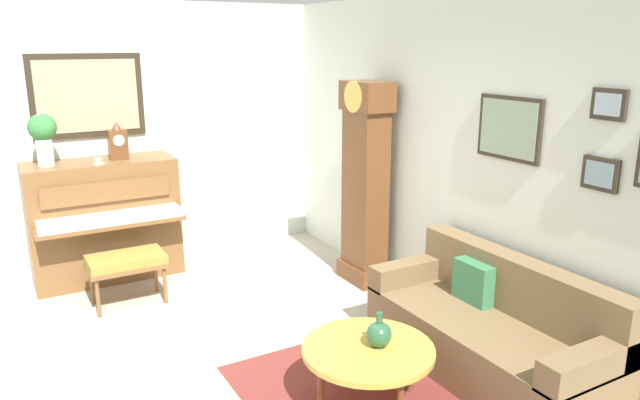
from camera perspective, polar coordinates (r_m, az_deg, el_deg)
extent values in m
cube|color=#B2A899|center=(4.77, -12.24, -16.17)|extent=(6.40, 6.00, 0.10)
cube|color=silver|center=(6.71, -19.77, 5.60)|extent=(0.10, 4.90, 2.80)
cube|color=#33281E|center=(6.57, -21.32, 9.25)|extent=(0.03, 1.10, 0.84)
cube|color=tan|center=(6.55, -21.29, 9.24)|extent=(0.01, 0.98, 0.72)
cube|color=silver|center=(5.38, 11.99, 4.05)|extent=(5.30, 0.10, 2.80)
cube|color=#33281E|center=(4.75, 17.63, 6.55)|extent=(0.60, 0.03, 0.48)
cube|color=gray|center=(4.74, 17.50, 6.54)|extent=(0.54, 0.01, 0.42)
cube|color=#33281E|center=(4.29, 25.21, 2.27)|extent=(0.26, 0.03, 0.22)
cube|color=#7A93A3|center=(4.28, 25.08, 2.25)|extent=(0.20, 0.01, 0.16)
cube|color=#33281E|center=(4.23, 25.89, 8.22)|extent=(0.24, 0.03, 0.20)
cube|color=#9EB2C1|center=(4.21, 25.76, 8.22)|extent=(0.18, 0.01, 0.14)
cube|color=brown|center=(6.51, -19.91, -1.77)|extent=(0.60, 1.44, 1.23)
cube|color=brown|center=(6.09, -19.23, -2.21)|extent=(0.28, 1.38, 0.04)
cube|color=white|center=(6.07, -19.28, -1.66)|extent=(0.26, 1.32, 0.08)
cube|color=brown|center=(6.11, -19.67, 0.75)|extent=(0.03, 1.20, 0.20)
cube|color=brown|center=(5.83, -17.99, -5.95)|extent=(0.42, 0.70, 0.04)
cube|color=olive|center=(5.81, -18.04, -5.40)|extent=(0.40, 0.68, 0.08)
cylinder|color=brown|center=(5.71, -20.45, -8.78)|extent=(0.04, 0.04, 0.36)
cylinder|color=brown|center=(5.82, -14.59, -7.86)|extent=(0.04, 0.04, 0.36)
cylinder|color=brown|center=(6.01, -20.98, -7.66)|extent=(0.04, 0.04, 0.36)
cylinder|color=brown|center=(6.11, -15.40, -6.81)|extent=(0.04, 0.04, 0.36)
cube|color=brown|center=(6.20, 4.18, -6.83)|extent=(0.52, 0.34, 0.18)
cube|color=brown|center=(5.95, 4.32, 0.34)|extent=(0.44, 0.28, 1.78)
cube|color=brown|center=(5.79, 4.51, 9.87)|extent=(0.52, 0.32, 0.28)
cylinder|color=gold|center=(5.70, 3.20, 9.82)|extent=(0.30, 0.02, 0.30)
cylinder|color=gold|center=(5.91, 3.93, 0.84)|extent=(0.03, 0.03, 0.70)
cube|color=brown|center=(4.69, 15.44, -13.32)|extent=(1.90, 0.80, 0.42)
cube|color=brown|center=(4.72, 18.40, -7.86)|extent=(1.90, 0.20, 0.44)
cube|color=brown|center=(5.14, 8.88, -6.78)|extent=(0.18, 0.80, 0.20)
cube|color=brown|center=(4.08, 24.50, -14.08)|extent=(0.18, 0.80, 0.20)
cube|color=#38754C|center=(4.81, 14.41, -7.61)|extent=(0.34, 0.12, 0.32)
cylinder|color=gold|center=(4.06, 4.62, -14.07)|extent=(0.88, 0.88, 0.04)
torus|color=brown|center=(4.06, 4.62, -14.07)|extent=(0.88, 0.88, 0.04)
cylinder|color=brown|center=(4.36, 8.62, -15.36)|extent=(0.04, 0.04, 0.40)
cylinder|color=brown|center=(4.01, 0.07, -18.11)|extent=(0.04, 0.04, 0.40)
cylinder|color=brown|center=(4.43, 1.86, -14.63)|extent=(0.04, 0.04, 0.40)
cube|color=brown|center=(6.36, -18.74, 5.04)|extent=(0.12, 0.18, 0.30)
cylinder|color=white|center=(6.29, -18.66, 5.41)|extent=(0.01, 0.11, 0.11)
cone|color=brown|center=(6.33, -18.88, 6.73)|extent=(0.10, 0.10, 0.08)
cylinder|color=silver|center=(6.27, -24.77, 4.15)|extent=(0.15, 0.15, 0.26)
sphere|color=#387F3D|center=(6.24, -25.01, 6.31)|extent=(0.26, 0.26, 0.26)
cone|color=#D199B7|center=(6.19, -25.30, 7.44)|extent=(0.06, 0.06, 0.16)
cylinder|color=beige|center=(6.19, -20.40, 3.27)|extent=(0.12, 0.12, 0.01)
cylinder|color=beige|center=(6.19, -20.42, 3.50)|extent=(0.08, 0.08, 0.06)
cylinder|color=#234C33|center=(4.07, 5.62, -13.64)|extent=(0.09, 0.09, 0.01)
sphere|color=#285638|center=(4.03, 5.65, -12.65)|extent=(0.17, 0.17, 0.17)
cylinder|color=#285638|center=(3.98, 5.69, -11.18)|extent=(0.04, 0.04, 0.08)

